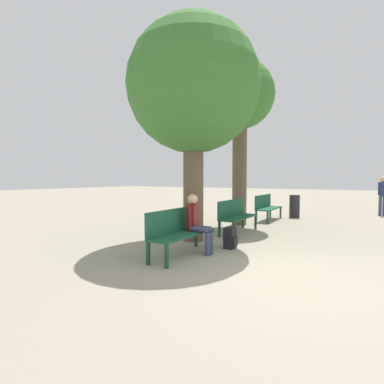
{
  "coord_description": "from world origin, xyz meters",
  "views": [
    {
      "loc": [
        1.13,
        -4.94,
        1.61
      ],
      "look_at": [
        -5.54,
        6.21,
        1.0
      ],
      "focal_mm": 28.0,
      "sensor_mm": 36.0,
      "label": 1
    }
  ],
  "objects": [
    {
      "name": "person_seated",
      "position": [
        -2.03,
        0.57,
        0.68
      ],
      "size": [
        0.57,
        0.32,
        1.27
      ],
      "color": "#384260",
      "rests_on": "ground_plane"
    },
    {
      "name": "tree_row_0",
      "position": [
        -2.78,
        1.66,
        3.88
      ],
      "size": [
        3.37,
        3.37,
        5.61
      ],
      "color": "brown",
      "rests_on": "ground_plane"
    },
    {
      "name": "tree_row_1",
      "position": [
        -2.78,
        4.79,
        4.29
      ],
      "size": [
        2.34,
        2.34,
        5.63
      ],
      "color": "brown",
      "rests_on": "ground_plane"
    },
    {
      "name": "bench_row_0",
      "position": [
        -2.28,
        0.23,
        0.56
      ],
      "size": [
        0.51,
        1.85,
        0.97
      ],
      "color": "#195138",
      "rests_on": "ground_plane"
    },
    {
      "name": "bench_row_1",
      "position": [
        -2.28,
        3.27,
        0.56
      ],
      "size": [
        0.51,
        1.85,
        0.97
      ],
      "color": "#195138",
      "rests_on": "ground_plane"
    },
    {
      "name": "trash_bin",
      "position": [
        -1.51,
        7.64,
        0.46
      ],
      "size": [
        0.41,
        0.41,
        0.92
      ],
      "color": "#232328",
      "rests_on": "ground_plane"
    },
    {
      "name": "ground_plane",
      "position": [
        0.0,
        0.0,
        0.0
      ],
      "size": [
        80.0,
        80.0,
        0.0
      ],
      "primitive_type": "plane",
      "color": "gray"
    },
    {
      "name": "bench_row_2",
      "position": [
        -2.28,
        6.31,
        0.56
      ],
      "size": [
        0.51,
        1.85,
        0.97
      ],
      "color": "#195138",
      "rests_on": "ground_plane"
    },
    {
      "name": "backpack",
      "position": [
        -1.6,
        1.34,
        0.24
      ],
      "size": [
        0.25,
        0.31,
        0.49
      ],
      "color": "black",
      "rests_on": "ground_plane"
    },
    {
      "name": "pedestrian_near",
      "position": [
        1.58,
        10.12,
        0.96
      ],
      "size": [
        0.34,
        0.23,
        1.67
      ],
      "color": "#384260",
      "rests_on": "ground_plane"
    }
  ]
}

